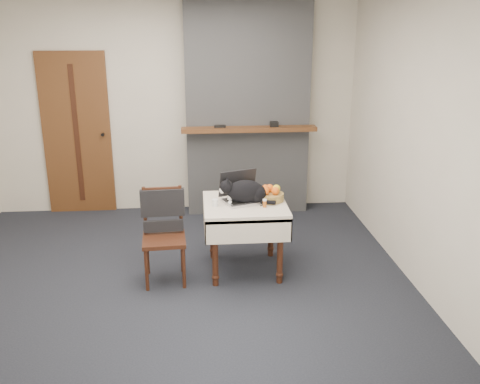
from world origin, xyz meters
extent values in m
plane|color=black|center=(0.00, 0.00, 0.00)|extent=(4.50, 4.50, 0.00)
cube|color=beige|center=(0.00, 2.00, 1.30)|extent=(4.50, 0.02, 2.60)
cube|color=beige|center=(2.25, 0.00, 1.30)|extent=(0.02, 4.00, 2.60)
cube|color=brown|center=(-1.20, 1.98, 1.00)|extent=(0.82, 0.05, 2.00)
cube|color=#3C1A10|center=(-1.20, 1.95, 1.00)|extent=(0.06, 0.01, 1.70)
cylinder|color=black|center=(-0.88, 1.93, 1.00)|extent=(0.04, 0.06, 0.04)
cube|color=gray|center=(0.90, 1.85, 1.30)|extent=(1.50, 0.30, 2.60)
cube|color=brown|center=(0.90, 1.61, 1.10)|extent=(1.62, 0.18, 0.05)
cube|color=black|center=(0.55, 1.61, 1.14)|extent=(0.14, 0.04, 0.03)
cube|color=black|center=(1.20, 1.61, 1.16)|extent=(0.10, 0.07, 0.06)
cylinder|color=#3C1A10|center=(0.41, -0.19, 0.32)|extent=(0.06, 0.06, 0.64)
sphere|color=#3C1A10|center=(0.41, -0.19, 0.08)|extent=(0.07, 0.07, 0.07)
cylinder|color=#3C1A10|center=(1.01, -0.19, 0.32)|extent=(0.06, 0.06, 0.64)
sphere|color=#3C1A10|center=(1.01, -0.19, 0.08)|extent=(0.07, 0.07, 0.07)
cylinder|color=#3C1A10|center=(0.41, 0.41, 0.32)|extent=(0.06, 0.06, 0.64)
sphere|color=#3C1A10|center=(0.41, 0.41, 0.08)|extent=(0.07, 0.07, 0.07)
cylinder|color=#3C1A10|center=(1.01, 0.41, 0.32)|extent=(0.06, 0.06, 0.64)
sphere|color=#3C1A10|center=(1.01, 0.41, 0.08)|extent=(0.07, 0.07, 0.07)
cube|color=beige|center=(0.71, 0.11, 0.67)|extent=(0.78, 0.78, 0.06)
cube|color=beige|center=(0.71, -0.28, 0.56)|extent=(0.78, 0.01, 0.22)
cube|color=beige|center=(0.71, 0.49, 0.56)|extent=(0.78, 0.01, 0.22)
cube|color=beige|center=(0.32, 0.11, 0.56)|extent=(0.01, 0.78, 0.22)
cube|color=beige|center=(1.09, 0.11, 0.56)|extent=(0.01, 0.78, 0.22)
cube|color=#B7B7BC|center=(0.71, 0.12, 0.71)|extent=(0.45, 0.38, 0.02)
cube|color=black|center=(0.71, 0.12, 0.73)|extent=(0.36, 0.28, 0.00)
cube|color=black|center=(0.65, 0.27, 0.85)|extent=(0.38, 0.20, 0.26)
cube|color=#A2D0ED|center=(0.65, 0.27, 0.85)|extent=(0.35, 0.17, 0.23)
ellipsoid|color=black|center=(0.71, 0.10, 0.81)|extent=(0.36, 0.22, 0.22)
ellipsoid|color=black|center=(0.82, 0.11, 0.79)|extent=(0.19, 0.21, 0.18)
sphere|color=black|center=(0.53, 0.10, 0.87)|extent=(0.13, 0.13, 0.13)
ellipsoid|color=white|center=(0.49, 0.10, 0.83)|extent=(0.06, 0.07, 0.06)
ellipsoid|color=white|center=(0.57, 0.10, 0.77)|extent=(0.06, 0.08, 0.09)
cone|color=black|center=(0.55, 0.06, 0.93)|extent=(0.04, 0.05, 0.05)
cone|color=black|center=(0.54, 0.13, 0.93)|extent=(0.04, 0.05, 0.05)
cylinder|color=black|center=(0.90, 0.04, 0.73)|extent=(0.19, 0.10, 0.04)
sphere|color=white|center=(0.56, 0.05, 0.72)|extent=(0.04, 0.04, 0.04)
sphere|color=white|center=(0.56, 0.14, 0.72)|extent=(0.04, 0.04, 0.04)
cylinder|color=white|center=(0.42, 0.04, 0.73)|extent=(0.06, 0.06, 0.07)
cylinder|color=#B35616|center=(0.88, -0.03, 0.73)|extent=(0.03, 0.03, 0.06)
cylinder|color=silver|center=(0.88, -0.03, 0.77)|extent=(0.04, 0.04, 0.01)
cylinder|color=#A88644|center=(0.96, 0.15, 0.74)|extent=(0.26, 0.26, 0.07)
sphere|color=#DE5C12|center=(0.91, 0.12, 0.81)|extent=(0.08, 0.08, 0.08)
sphere|color=#DE5C12|center=(1.00, 0.11, 0.81)|extent=(0.08, 0.08, 0.08)
sphere|color=#DE5C12|center=(0.96, 0.20, 0.81)|extent=(0.08, 0.08, 0.08)
sphere|color=yellow|center=(1.02, 0.18, 0.81)|extent=(0.08, 0.08, 0.08)
sphere|color=#DE5C12|center=(0.92, 0.19, 0.81)|extent=(0.08, 0.08, 0.08)
cube|color=black|center=(0.93, 0.13, 0.70)|extent=(0.13, 0.08, 0.01)
cube|color=#3C1A10|center=(-0.06, -0.06, 0.42)|extent=(0.41, 0.41, 0.04)
cylinder|color=#3C1A10|center=(-0.22, -0.24, 0.21)|extent=(0.03, 0.03, 0.42)
cylinder|color=#3C1A10|center=(0.12, -0.22, 0.21)|extent=(0.03, 0.03, 0.42)
cylinder|color=#3C1A10|center=(-0.24, 0.10, 0.21)|extent=(0.03, 0.03, 0.42)
cylinder|color=#3C1A10|center=(0.10, 0.12, 0.21)|extent=(0.03, 0.03, 0.42)
cylinder|color=#3C1A10|center=(-0.24, 0.10, 0.65)|extent=(0.03, 0.03, 0.47)
cylinder|color=#3C1A10|center=(0.10, 0.12, 0.65)|extent=(0.03, 0.03, 0.47)
cube|color=#3C1A10|center=(-0.07, 0.11, 0.75)|extent=(0.34, 0.05, 0.26)
cube|color=black|center=(-0.07, 0.10, 0.73)|extent=(0.41, 0.08, 0.26)
camera|label=1|loc=(0.25, -4.66, 2.38)|focal=40.00mm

